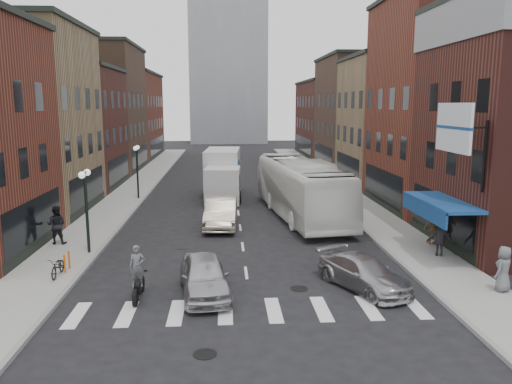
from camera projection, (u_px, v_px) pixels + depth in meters
ground at (247, 281)px, 20.43m from camera, size 160.00×160.00×0.00m
sidewalk_left at (133, 190)px, 41.51m from camera, size 3.00×74.00×0.15m
sidewalk_right at (335, 188)px, 42.57m from camera, size 3.00×74.00×0.15m
curb_left at (152, 191)px, 41.62m from camera, size 0.20×74.00×0.16m
curb_right at (317, 189)px, 42.49m from camera, size 0.20×74.00×0.16m
crosswalk_stripes at (251, 311)px, 17.48m from camera, size 12.00×2.20×0.01m
bldg_left_mid_a at (5, 120)px, 32.19m from camera, size 10.30×10.20×12.30m
bldg_left_mid_b at (57, 128)px, 42.19m from camera, size 10.30×10.20×10.30m
bldg_left_far_a at (91, 109)px, 52.74m from camera, size 10.30×12.20×13.30m
bldg_left_far_b at (119, 115)px, 66.68m from camera, size 10.30×16.20×11.30m
bldg_right_mid_a at (458, 104)px, 33.88m from camera, size 10.30×10.20×14.30m
bldg_right_mid_b at (404, 121)px, 43.97m from camera, size 10.30×10.20×11.30m
bldg_right_far_a at (369, 113)px, 54.69m from camera, size 10.30×12.20×12.30m
bldg_right_far_b at (340, 119)px, 68.62m from camera, size 10.30×16.20×10.30m
awning_blue at (438, 204)px, 22.98m from camera, size 1.80×5.00×0.78m
billboard_sign at (456, 129)px, 20.39m from camera, size 1.52×3.00×3.70m
distant_tower at (228, 7)px, 92.75m from camera, size 14.00×14.00×50.00m
streetlamp_near at (86, 196)px, 23.40m from camera, size 0.32×1.22×4.11m
streetlamp_far at (137, 162)px, 37.16m from camera, size 0.32×1.22×4.11m
bike_rack at (67, 262)px, 21.14m from camera, size 0.08×0.68×0.80m
box_truck at (223, 174)px, 38.52m from camera, size 2.91×8.49×3.63m
motorcycle_rider at (138, 274)px, 18.36m from camera, size 0.60×2.03×2.07m
transit_bus at (301, 188)px, 31.86m from camera, size 4.64×13.53×3.69m
sedan_left_near at (204, 276)px, 18.85m from camera, size 2.29×4.50×1.47m
sedan_left_far at (221, 213)px, 29.34m from camera, size 2.01×5.20×1.69m
curb_car at (364, 273)px, 19.50m from camera, size 3.50×4.67×1.26m
parked_bicycle at (58, 266)px, 20.53m from camera, size 0.55×1.54×0.81m
ped_left_solo at (56, 225)px, 25.21m from camera, size 0.98×0.59×1.97m
ped_right_a at (440, 237)px, 23.24m from camera, size 1.28×0.89×1.80m
ped_right_b at (434, 229)px, 25.09m from camera, size 1.00×0.55×1.64m
ped_right_c at (504, 269)px, 18.79m from camera, size 1.02×0.94×1.75m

